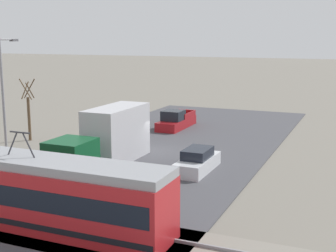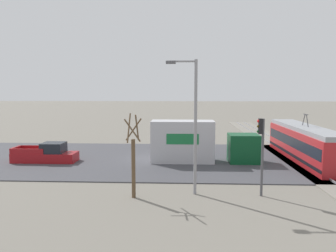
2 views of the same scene
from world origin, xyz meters
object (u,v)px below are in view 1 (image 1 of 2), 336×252
(light_rail_tram, at_px, (23,190))
(street_lamp_near_crossing, at_px, (4,87))
(pickup_truck, at_px, (176,121))
(sedan_car_0, at_px, (197,162))
(street_tree, at_px, (29,113))
(box_truck, at_px, (107,140))

(light_rail_tram, bearing_deg, street_lamp_near_crossing, -45.57)
(pickup_truck, xyz_separation_m, sedan_car_0, (-6.69, 12.80, -0.06))
(pickup_truck, xyz_separation_m, street_tree, (9.40, 9.48, 1.62))
(sedan_car_0, bearing_deg, pickup_truck, -62.41)
(light_rail_tram, height_order, street_tree, street_tree)
(light_rail_tram, height_order, pickup_truck, light_rail_tram)
(sedan_car_0, height_order, street_lamp_near_crossing, street_lamp_near_crossing)
(sedan_car_0, distance_m, street_lamp_near_crossing, 15.79)
(light_rail_tram, distance_m, box_truck, 10.26)
(box_truck, xyz_separation_m, street_lamp_near_crossing, (9.16, -0.71, 3.06))
(sedan_car_0, height_order, street_tree, street_tree)
(pickup_truck, relative_size, street_tree, 1.10)
(light_rail_tram, relative_size, sedan_car_0, 3.17)
(box_truck, height_order, street_lamp_near_crossing, street_lamp_near_crossing)
(box_truck, bearing_deg, light_rail_tram, 98.32)
(sedan_car_0, relative_size, street_lamp_near_crossing, 0.54)
(pickup_truck, distance_m, street_tree, 13.45)
(pickup_truck, xyz_separation_m, street_lamp_near_crossing, (8.53, 13.09, 4.14))
(box_truck, bearing_deg, pickup_truck, -87.39)
(pickup_truck, height_order, street_lamp_near_crossing, street_lamp_near_crossing)
(pickup_truck, relative_size, sedan_car_0, 1.25)
(box_truck, xyz_separation_m, sedan_car_0, (-6.06, -1.00, -1.13))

